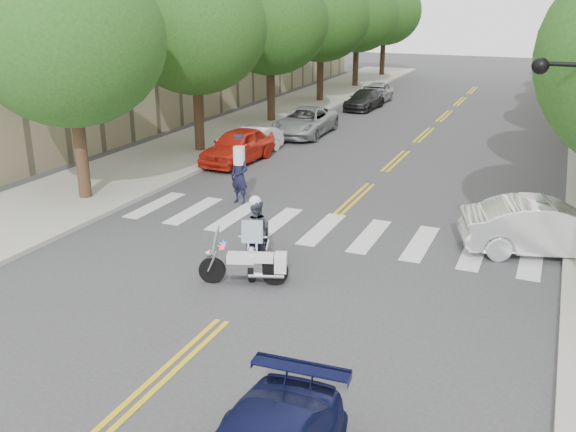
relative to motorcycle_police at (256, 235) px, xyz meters
The scene contains 17 objects.
ground 3.32m from the motorcycle_police, 78.08° to the right, with size 140.00×140.00×0.00m, color #38383A.
sidewalk_left 20.85m from the motorcycle_police, 115.10° to the left, with size 5.00×60.00×0.15m, color #9E9991.
tree_l_0 9.81m from the motorcycle_police, 160.59° to the left, with size 6.40×6.40×8.45m.
tree_l_1 14.36m from the motorcycle_police, 126.83° to the left, with size 6.40×6.40×8.45m.
tree_l_2 21.07m from the motorcycle_police, 113.33° to the left, with size 6.40×6.40×8.45m.
tree_l_3 28.46m from the motorcycle_police, 106.85° to the left, with size 6.40×6.40×8.45m.
tree_l_4 36.11m from the motorcycle_police, 103.14° to the left, with size 6.40×6.40×8.45m.
tree_l_5 43.88m from the motorcycle_police, 100.75° to the left, with size 6.40×6.40×8.45m.
motorcycle_police is the anchor object (origin of this frame).
motorcycle_parked 1.21m from the motorcycle_police, 70.35° to the right, with size 2.21×1.06×1.47m.
officer_standing 5.57m from the motorcycle_police, 121.60° to the left, with size 0.71×0.47×1.95m, color black.
convertible 8.19m from the motorcycle_police, 29.07° to the left, with size 1.64×4.70×1.55m, color silver.
parked_car_a 11.37m from the motorcycle_police, 119.75° to the left, with size 1.75×4.35×1.48m, color red.
parked_car_b 12.69m from the motorcycle_police, 116.38° to the left, with size 1.31×3.76×1.24m, color white.
parked_car_c 17.21m from the motorcycle_police, 107.19° to the left, with size 2.34×5.08×1.41m, color #929598.
parked_car_d 25.77m from the motorcycle_police, 100.14° to the left, with size 1.70×4.19×1.22m, color black.
parked_car_e 28.62m from the motorcycle_police, 99.12° to the left, with size 1.63×4.06×1.38m, color #9E9EA3.
Camera 1 is at (6.40, -11.28, 6.98)m, focal length 40.00 mm.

